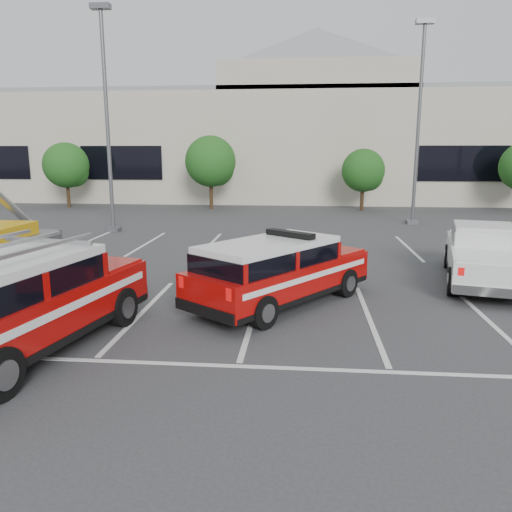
{
  "coord_description": "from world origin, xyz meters",
  "views": [
    {
      "loc": [
        1.09,
        -11.2,
        3.82
      ],
      "look_at": [
        -0.12,
        1.89,
        1.05
      ],
      "focal_mm": 35.0,
      "sensor_mm": 36.0,
      "label": 1
    }
  ],
  "objects": [
    {
      "name": "ground",
      "position": [
        0.0,
        0.0,
        0.0
      ],
      "size": [
        120.0,
        120.0,
        0.0
      ],
      "primitive_type": "plane",
      "color": "#343436",
      "rests_on": "ground"
    },
    {
      "name": "tree_mid_left",
      "position": [
        -4.91,
        22.05,
        3.04
      ],
      "size": [
        3.37,
        3.37,
        4.85
      ],
      "color": "#3F2B19",
      "rests_on": "ground"
    },
    {
      "name": "tree_left",
      "position": [
        -14.91,
        22.05,
        2.77
      ],
      "size": [
        3.07,
        3.07,
        4.42
      ],
      "color": "#3F2B19",
      "rests_on": "ground"
    },
    {
      "name": "fire_chief_suv",
      "position": [
        0.54,
        0.95,
        0.75
      ],
      "size": [
        4.66,
        5.3,
        1.83
      ],
      "rotation": [
        0.0,
        0.0,
        -0.65
      ],
      "color": "#9C0907",
      "rests_on": "ground"
    },
    {
      "name": "ladder_suv",
      "position": [
        -4.2,
        -2.6,
        0.87
      ],
      "size": [
        3.24,
        5.87,
        2.18
      ],
      "rotation": [
        0.0,
        0.0,
        -0.2
      ],
      "color": "#9C0907",
      "rests_on": "ground"
    },
    {
      "name": "stall_markings",
      "position": [
        0.0,
        4.5,
        0.01
      ],
      "size": [
        23.0,
        15.0,
        0.01
      ],
      "primitive_type": "cube",
      "color": "silver",
      "rests_on": "ground"
    },
    {
      "name": "white_pickup",
      "position": [
        6.44,
        3.72,
        0.66
      ],
      "size": [
        3.12,
        5.73,
        1.67
      ],
      "rotation": [
        0.0,
        0.0,
        -0.24
      ],
      "color": "silver",
      "rests_on": "ground"
    },
    {
      "name": "tree_mid_right",
      "position": [
        5.09,
        22.05,
        2.5
      ],
      "size": [
        2.77,
        2.77,
        3.99
      ],
      "color": "#3F2B19",
      "rests_on": "ground"
    },
    {
      "name": "light_pole_left",
      "position": [
        -8.0,
        12.0,
        5.19
      ],
      "size": [
        0.9,
        0.6,
        10.24
      ],
      "color": "#59595E",
      "rests_on": "ground"
    },
    {
      "name": "convention_building",
      "position": [
        0.18,
        31.86,
        4.72
      ],
      "size": [
        60.0,
        16.99,
        13.2
      ],
      "color": "#BEB7A1",
      "rests_on": "ground"
    },
    {
      "name": "light_pole_mid",
      "position": [
        7.0,
        16.0,
        5.19
      ],
      "size": [
        0.9,
        0.6,
        10.24
      ],
      "color": "#59595E",
      "rests_on": "ground"
    }
  ]
}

